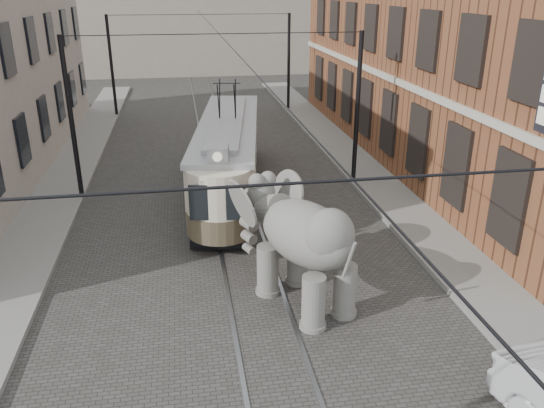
{
  "coord_description": "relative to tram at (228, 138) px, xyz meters",
  "views": [
    {
      "loc": [
        -1.62,
        -14.45,
        7.58
      ],
      "look_at": [
        0.62,
        -1.02,
        2.1
      ],
      "focal_mm": 36.04,
      "sensor_mm": 36.0,
      "label": 1
    }
  ],
  "objects": [
    {
      "name": "brick_building",
      "position": [
        10.93,
        3.2,
        3.87
      ],
      "size": [
        8.0,
        26.0,
        12.0
      ],
      "primitive_type": "cube",
      "color": "brown",
      "rests_on": "ground"
    },
    {
      "name": "catenary",
      "position": [
        -0.27,
        -0.8,
        0.87
      ],
      "size": [
        11.0,
        30.2,
        6.0
      ],
      "primitive_type": null,
      "color": "black",
      "rests_on": "ground"
    },
    {
      "name": "sidewalk_right",
      "position": [
        5.93,
        -5.8,
        -2.06
      ],
      "size": [
        2.0,
        60.0,
        0.15
      ],
      "primitive_type": "cube",
      "color": "slate",
      "rests_on": "ground"
    },
    {
      "name": "elephant",
      "position": [
        1.11,
        -8.51,
        -0.62
      ],
      "size": [
        4.55,
        5.63,
        3.03
      ],
      "primitive_type": null,
      "rotation": [
        0.0,
        0.0,
        0.44
      ],
      "color": "#64625C",
      "rests_on": "ground"
    },
    {
      "name": "ground",
      "position": [
        -0.07,
        -5.8,
        -2.13
      ],
      "size": [
        120.0,
        120.0,
        0.0
      ],
      "primitive_type": "plane",
      "color": "#3D3B38"
    },
    {
      "name": "sidewalk_left",
      "position": [
        -6.57,
        -5.8,
        -2.06
      ],
      "size": [
        2.0,
        60.0,
        0.15
      ],
      "primitive_type": "cube",
      "color": "slate",
      "rests_on": "ground"
    },
    {
      "name": "tram_rails",
      "position": [
        -0.07,
        -5.8,
        -2.12
      ],
      "size": [
        1.54,
        80.0,
        0.02
      ],
      "primitive_type": null,
      "color": "slate",
      "rests_on": "ground"
    },
    {
      "name": "tram",
      "position": [
        0.0,
        0.0,
        0.0
      ],
      "size": [
        3.77,
        10.95,
        4.26
      ],
      "primitive_type": null,
      "rotation": [
        0.0,
        0.0,
        -0.15
      ],
      "color": "beige",
      "rests_on": "ground"
    }
  ]
}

